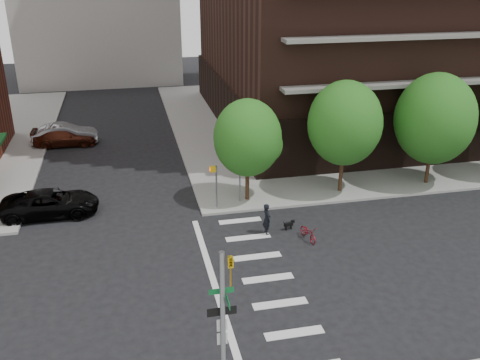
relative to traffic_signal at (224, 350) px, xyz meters
The scene contains 14 objects.
ground 7.98m from the traffic_signal, 86.42° to the left, with size 120.00×120.00×0.00m, color black.
sidewalk_ne 37.51m from the traffic_signal, 55.92° to the left, with size 39.00×33.00×0.15m, color gray.
crosswalk 8.40m from the traffic_signal, 70.35° to the left, with size 3.85×13.00×0.01m.
tree_a 16.66m from the traffic_signal, 74.39° to the left, with size 4.00×4.00×5.90m.
tree_b 19.20m from the traffic_signal, 56.79° to the left, with size 4.50×4.50×6.65m.
tree_c 23.02m from the traffic_signal, 44.16° to the left, with size 5.00×5.00×6.80m.
traffic_signal is the anchor object (origin of this frame).
pedestrian_signal 15.69m from the traffic_signal, 79.76° to the left, with size 2.18×0.67×2.60m.
parked_car_black 18.06m from the traffic_signal, 112.88° to the left, with size 5.40×2.49×1.50m, color black.
parked_car_maroon 30.12m from the traffic_signal, 103.76° to the left, with size 4.89×1.99×1.42m, color #431A0F.
parked_car_silver 30.47m from the traffic_signal, 103.68° to the left, with size 5.02×1.75×1.65m, color gray.
scooter 12.66m from the traffic_signal, 58.52° to the left, with size 0.55×1.58×0.83m, color maroon.
dog_walker 12.72m from the traffic_signal, 68.84° to the left, with size 0.42×0.64×1.74m, color black.
dog 13.49m from the traffic_signal, 63.81° to the left, with size 0.61×0.27×0.50m.
Camera 1 is at (-2.79, -20.29, 13.75)m, focal length 40.00 mm.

